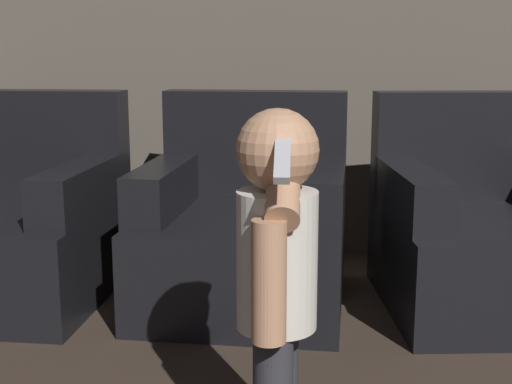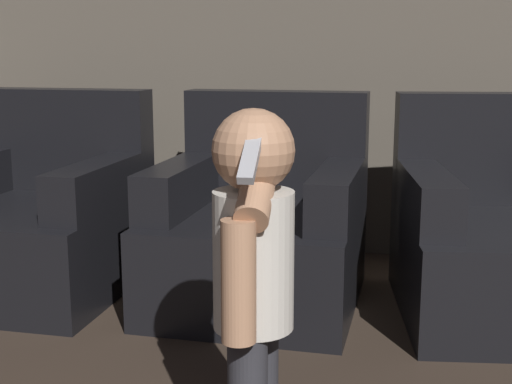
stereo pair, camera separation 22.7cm
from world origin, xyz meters
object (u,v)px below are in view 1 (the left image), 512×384
object	(u,v)px
armchair_middle	(246,231)
armchair_left	(13,228)
armchair_right	(484,235)
person_toddler	(277,261)

from	to	relation	value
armchair_middle	armchair_left	bearing A→B (deg)	-175.50
armchair_left	armchair_middle	xyz separation A→B (m)	(1.01, -0.00, 0.00)
armchair_right	armchair_left	bearing A→B (deg)	174.92
person_toddler	armchair_left	bearing A→B (deg)	-129.51
armchair_left	person_toddler	xyz separation A→B (m)	(1.17, -1.22, 0.24)
armchair_left	armchair_middle	distance (m)	1.01
armchair_right	person_toddler	xyz separation A→B (m)	(-0.83, -1.22, 0.24)
armchair_left	armchair_right	distance (m)	2.01
armchair_left	person_toddler	size ratio (longest dim) A/B	1.03
armchair_middle	person_toddler	xyz separation A→B (m)	(0.17, -1.22, 0.24)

